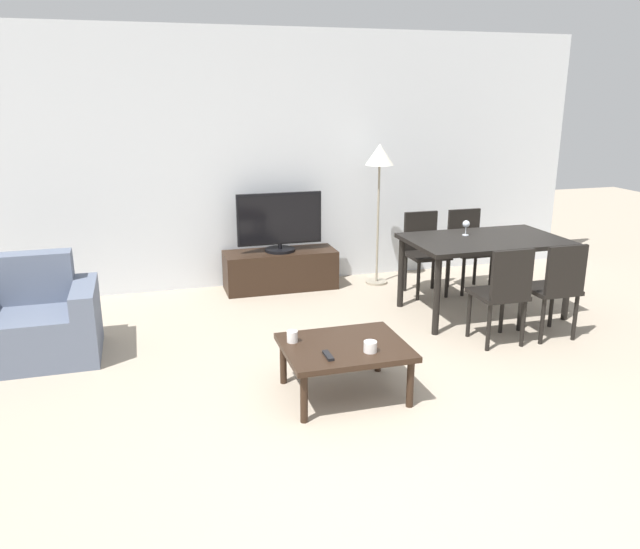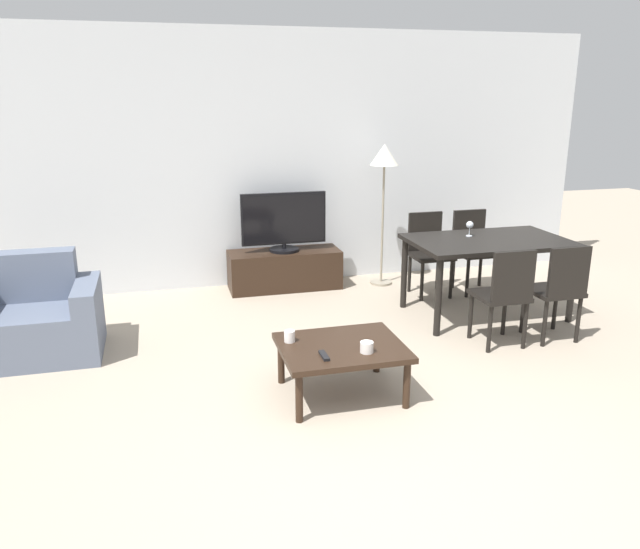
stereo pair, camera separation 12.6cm
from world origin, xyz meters
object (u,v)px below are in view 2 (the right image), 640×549
at_px(armchair, 36,321).
at_px(dining_table, 488,247).
at_px(dining_chair_far_left, 428,249).
at_px(tv, 284,222).
at_px(floor_lamp, 384,165).
at_px(tv_stand, 285,270).
at_px(dining_chair_near, 505,292).
at_px(dining_chair_far, 472,246).
at_px(dining_chair_near_right, 559,287).
at_px(cup_white_near, 290,336).
at_px(wine_glass_left, 470,226).
at_px(remote_primary, 324,356).
at_px(coffee_table, 342,351).
at_px(cup_colored_far, 367,347).

height_order(armchair, dining_table, armchair).
height_order(dining_table, dining_chair_far_left, dining_chair_far_left).
bearing_deg(tv, floor_lamp, -5.79).
distance_m(tv_stand, floor_lamp, 1.54).
distance_m(dining_chair_near, dining_chair_far, 1.59).
bearing_deg(tv_stand, dining_chair_near_right, -46.79).
xyz_separation_m(tv_stand, dining_chair_far_left, (1.42, -0.55, 0.27)).
bearing_deg(dining_chair_far, cup_white_near, -142.25).
distance_m(tv, wine_glass_left, 1.94).
xyz_separation_m(dining_chair_near_right, remote_primary, (-2.22, -0.66, -0.09)).
distance_m(armchair, floor_lamp, 3.70).
bearing_deg(dining_chair_near, remote_primary, -158.96).
distance_m(dining_table, dining_chair_near, 0.81).
bearing_deg(armchair, remote_primary, -36.38).
height_order(coffee_table, floor_lamp, floor_lamp).
distance_m(dining_chair_far, dining_chair_near_right, 1.51).
relative_size(armchair, cup_white_near, 12.16).
relative_size(remote_primary, wine_glass_left, 1.03).
distance_m(tv_stand, dining_chair_near_right, 2.84).
bearing_deg(armchair, tv, 28.41).
xyz_separation_m(tv, wine_glass_left, (1.56, -1.15, 0.11)).
distance_m(dining_chair_far, floor_lamp, 1.28).
distance_m(dining_chair_near, remote_primary, 1.84).
bearing_deg(dining_table, armchair, 179.09).
relative_size(tv_stand, dining_chair_far_left, 1.41).
bearing_deg(dining_chair_far_left, dining_chair_near_right, -71.31).
height_order(dining_chair_far, remote_primary, dining_chair_far).
height_order(dining_chair_far, cup_colored_far, dining_chair_far).
distance_m(tv, coffee_table, 2.58).
distance_m(remote_primary, cup_white_near, 0.36).
xyz_separation_m(dining_chair_near, cup_white_near, (-1.88, -0.34, -0.06)).
xyz_separation_m(coffee_table, dining_chair_near, (1.54, 0.49, 0.15)).
relative_size(dining_chair_near, floor_lamp, 0.55).
bearing_deg(dining_table, dining_chair_near, -108.69).
bearing_deg(dining_chair_near, cup_white_near, -169.62).
bearing_deg(tv, remote_primary, -96.11).
height_order(dining_table, dining_chair_near_right, dining_chair_near_right).
bearing_deg(dining_chair_far, dining_table, -108.69).
relative_size(dining_chair_far, dining_chair_near_right, 1.00).
xyz_separation_m(dining_chair_far, dining_chair_near_right, (0.00, -1.51, 0.00)).
xyz_separation_m(tv_stand, coffee_table, (-0.12, -2.55, 0.13)).
height_order(tv_stand, floor_lamp, floor_lamp).
bearing_deg(cup_colored_far, dining_chair_far_left, 56.76).
distance_m(coffee_table, dining_chair_far, 2.87).
height_order(dining_chair_near_right, remote_primary, dining_chair_near_right).
bearing_deg(tv_stand, remote_primary, -96.10).
bearing_deg(coffee_table, cup_colored_far, -52.79).
xyz_separation_m(dining_chair_near, cup_colored_far, (-1.42, -0.66, -0.06)).
distance_m(tv_stand, remote_primary, 2.74).
xyz_separation_m(armchair, dining_chair_near, (3.72, -0.82, 0.19)).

